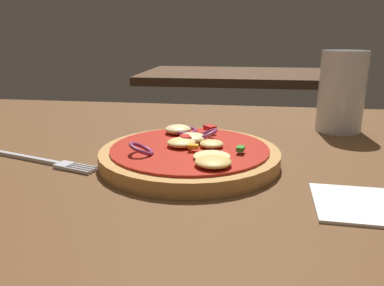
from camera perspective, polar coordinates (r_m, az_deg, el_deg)
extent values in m
cube|color=brown|center=(0.47, -5.49, -5.25)|extent=(1.41, 0.83, 0.03)
cylinder|color=tan|center=(0.47, -0.35, -1.97)|extent=(0.22, 0.22, 0.02)
cylinder|color=red|center=(0.47, -0.36, -0.78)|extent=(0.20, 0.20, 0.00)
ellipsoid|color=#E5BC60|center=(0.40, 3.19, -2.81)|extent=(0.04, 0.04, 0.01)
ellipsoid|color=#F4DB8E|center=(0.49, 0.08, 0.78)|extent=(0.04, 0.04, 0.01)
ellipsoid|color=#EFCC72|center=(0.47, 2.96, -0.13)|extent=(0.03, 0.03, 0.01)
ellipsoid|color=#EFCC72|center=(0.47, -1.61, 0.07)|extent=(0.04, 0.04, 0.01)
ellipsoid|color=#F4DB8E|center=(0.53, -2.11, 2.07)|extent=(0.04, 0.04, 0.01)
ellipsoid|color=#F4DB8E|center=(0.42, 2.99, -1.98)|extent=(0.04, 0.04, 0.01)
torus|color=#93386B|center=(0.44, -7.62, -0.86)|extent=(0.04, 0.04, 0.02)
torus|color=#93386B|center=(0.52, -0.90, 1.87)|extent=(0.04, 0.04, 0.01)
torus|color=#93386B|center=(0.50, 1.81, 1.18)|extent=(0.04, 0.04, 0.02)
cube|color=#2D8C28|center=(0.45, 7.32, -0.67)|extent=(0.01, 0.01, 0.00)
cube|color=red|center=(0.48, -0.97, 0.74)|extent=(0.02, 0.02, 0.01)
cube|color=red|center=(0.53, 2.70, 2.28)|extent=(0.02, 0.02, 0.01)
cube|color=orange|center=(0.45, 0.19, -0.52)|extent=(0.01, 0.01, 0.00)
cube|color=silver|center=(0.53, -23.97, -2.00)|extent=(0.12, 0.04, 0.01)
cube|color=silver|center=(0.48, -18.60, -3.20)|extent=(0.02, 0.02, 0.01)
cube|color=silver|center=(0.46, -16.92, -4.02)|extent=(0.03, 0.01, 0.00)
cube|color=silver|center=(0.46, -16.46, -3.82)|extent=(0.03, 0.01, 0.00)
cube|color=silver|center=(0.47, -16.00, -3.61)|extent=(0.03, 0.01, 0.00)
cube|color=silver|center=(0.47, -15.56, -3.41)|extent=(0.03, 0.01, 0.00)
cylinder|color=silver|center=(0.66, 21.52, 7.17)|extent=(0.07, 0.07, 0.13)
cylinder|color=#9E510F|center=(0.67, 21.25, 4.57)|extent=(0.06, 0.06, 0.07)
cube|color=#4C301C|center=(1.59, 7.53, 9.91)|extent=(0.80, 0.49, 0.03)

